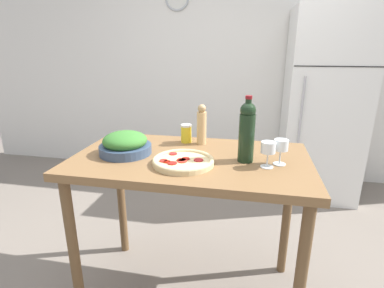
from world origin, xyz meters
TOP-DOWN VIEW (x-y plane):
  - wall_back at (-0.00, 2.03)m, footprint 6.40×0.08m
  - refrigerator at (1.01, 1.64)m, footprint 0.73×0.71m
  - prep_counter at (0.00, 0.00)m, footprint 1.28×0.73m
  - wine_bottle at (0.29, -0.01)m, footprint 0.08×0.08m
  - wine_glass_near at (0.40, -0.08)m, footprint 0.07×0.07m
  - wine_glass_far at (0.47, -0.02)m, footprint 0.07×0.07m
  - pepper_mill at (0.02, 0.23)m, footprint 0.06×0.06m
  - salad_bowl at (-0.37, -0.03)m, footprint 0.29×0.29m
  - homemade_pizza at (-0.01, -0.12)m, footprint 0.32×0.32m
  - salt_canister at (-0.08, 0.25)m, footprint 0.07×0.07m

SIDE VIEW (x-z plane):
  - prep_counter at x=0.00m, z-range 0.34..1.26m
  - refrigerator at x=1.01m, z-range 0.00..1.85m
  - homemade_pizza at x=-0.01m, z-range 0.92..0.95m
  - salad_bowl at x=-0.37m, z-range 0.91..1.04m
  - salt_canister at x=-0.08m, z-range 0.92..1.03m
  - wine_glass_near at x=0.40m, z-range 0.95..1.08m
  - wine_glass_far at x=0.47m, z-range 0.95..1.08m
  - pepper_mill at x=0.02m, z-range 0.91..1.16m
  - wine_bottle at x=0.29m, z-range 0.91..1.25m
  - wall_back at x=0.00m, z-range 0.00..2.60m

